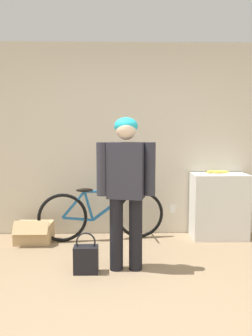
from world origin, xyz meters
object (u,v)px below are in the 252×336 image
person (126,181)px  bicycle (102,214)px  banana (217,172)px  handbag (86,258)px  cardboard_box (34,232)px

person → bicycle: bearing=121.6°
bicycle → banana: bearing=-3.8°
bicycle → banana: 1.64m
bicycle → handbag: 1.04m
person → cardboard_box: 1.65m
cardboard_box → banana: bearing=4.9°
cardboard_box → handbag: bearing=-50.9°
banana → cardboard_box: bearing=-175.1°
person → handbag: (-0.41, -0.08, -0.77)m
person → bicycle: person is taller
person → banana: (1.24, 1.07, -0.04)m
handbag → cardboard_box: (-0.76, 0.94, -0.02)m
person → bicycle: 1.14m
handbag → bicycle: bearing=83.9°
banana → cardboard_box: size_ratio=0.71×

